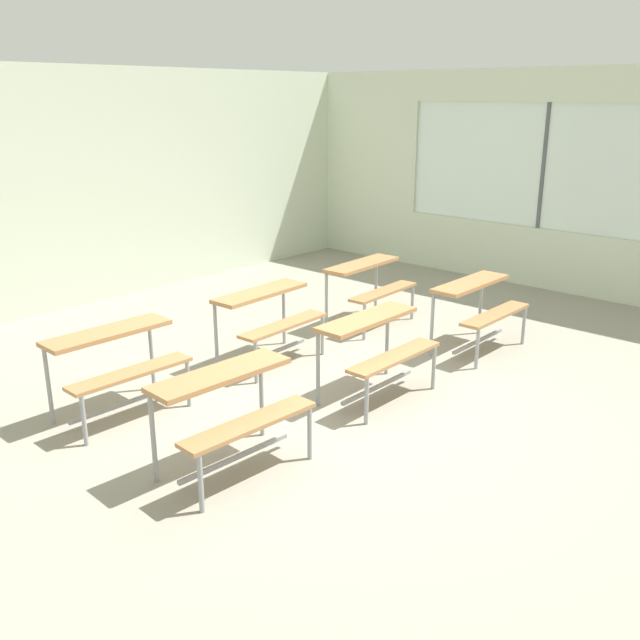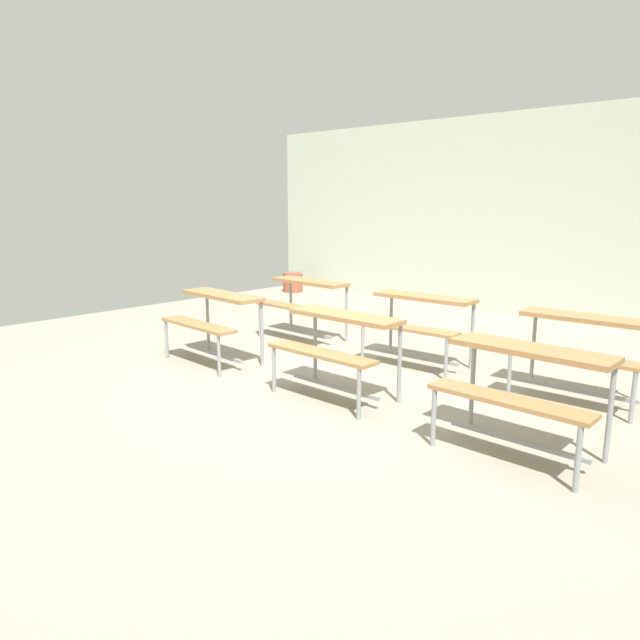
# 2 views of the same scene
# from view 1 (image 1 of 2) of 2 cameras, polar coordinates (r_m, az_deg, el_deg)

# --- Properties ---
(ground) EXTENTS (10.00, 9.00, 0.05)m
(ground) POSITION_cam_1_polar(r_m,az_deg,el_deg) (6.30, 0.86, -7.02)
(ground) COLOR gray
(wall_back) EXTENTS (10.00, 0.12, 3.00)m
(wall_back) POSITION_cam_1_polar(r_m,az_deg,el_deg) (9.38, -20.48, 9.92)
(wall_back) COLOR beige
(wall_back) RESTS_ON ground
(wall_right) EXTENTS (0.12, 9.00, 3.00)m
(wall_right) POSITION_cam_1_polar(r_m,az_deg,el_deg) (10.04, 21.08, 10.01)
(wall_right) COLOR beige
(wall_right) RESTS_ON ground
(desk_bench_r0c0) EXTENTS (1.13, 0.64, 0.74)m
(desk_bench_r0c0) POSITION_cam_1_polar(r_m,az_deg,el_deg) (5.05, -7.37, -6.43)
(desk_bench_r0c0) COLOR #A87547
(desk_bench_r0c0) RESTS_ON ground
(desk_bench_r0c1) EXTENTS (1.10, 0.59, 0.74)m
(desk_bench_r0c1) POSITION_cam_1_polar(r_m,az_deg,el_deg) (6.23, 4.64, -1.50)
(desk_bench_r0c1) COLOR #A87547
(desk_bench_r0c1) RESTS_ON ground
(desk_bench_r0c2) EXTENTS (1.10, 0.59, 0.74)m
(desk_bench_r0c2) POSITION_cam_1_polar(r_m,az_deg,el_deg) (7.58, 12.91, 1.66)
(desk_bench_r0c2) COLOR #A87547
(desk_bench_r0c2) RESTS_ON ground
(desk_bench_r1c0) EXTENTS (1.11, 0.61, 0.74)m
(desk_bench_r1c0) POSITION_cam_1_polar(r_m,az_deg,el_deg) (6.11, -16.41, -2.62)
(desk_bench_r1c0) COLOR #A87547
(desk_bench_r1c0) RESTS_ON ground
(desk_bench_r1c1) EXTENTS (1.13, 0.64, 0.74)m
(desk_bench_r1c1) POSITION_cam_1_polar(r_m,az_deg,el_deg) (7.07, -4.26, 0.87)
(desk_bench_r1c1) COLOR #A87547
(desk_bench_r1c1) RESTS_ON ground
(desk_bench_r1c2) EXTENTS (1.13, 0.64, 0.74)m
(desk_bench_r1c2) POSITION_cam_1_polar(r_m,az_deg,el_deg) (8.26, 4.07, 3.41)
(desk_bench_r1c2) COLOR #A87547
(desk_bench_r1c2) RESTS_ON ground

